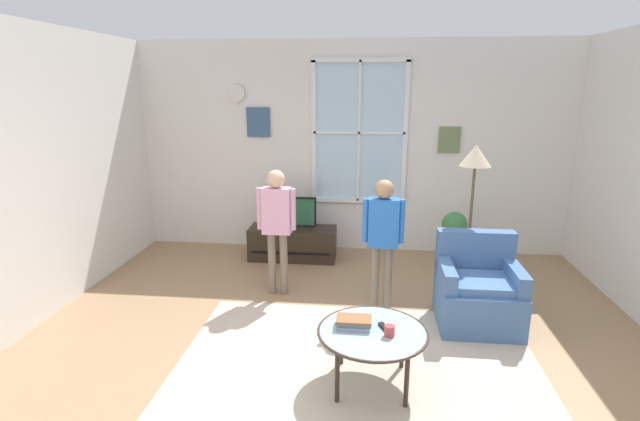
# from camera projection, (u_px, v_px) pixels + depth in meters

# --- Properties ---
(ground_plane) EXTENTS (6.45, 6.43, 0.02)m
(ground_plane) POSITION_uv_depth(u_px,v_px,m) (334.00, 362.00, 4.02)
(ground_plane) COLOR #9E7A56
(back_wall) EXTENTS (5.85, 0.17, 2.87)m
(back_wall) POSITION_uv_depth(u_px,v_px,m) (351.00, 148.00, 6.51)
(back_wall) COLOR silver
(back_wall) RESTS_ON ground_plane
(area_rug) EXTENTS (3.03, 2.01, 0.01)m
(area_rug) POSITION_uv_depth(u_px,v_px,m) (358.00, 361.00, 4.01)
(area_rug) COLOR #C6B29E
(area_rug) RESTS_ON ground_plane
(tv_stand) EXTENTS (1.15, 0.44, 0.43)m
(tv_stand) POSITION_uv_depth(u_px,v_px,m) (293.00, 243.00, 6.36)
(tv_stand) COLOR #2D2319
(tv_stand) RESTS_ON ground_plane
(television) EXTENTS (0.64, 0.08, 0.42)m
(television) POSITION_uv_depth(u_px,v_px,m) (292.00, 212.00, 6.24)
(television) COLOR #4C4C4C
(television) RESTS_ON tv_stand
(armchair) EXTENTS (0.76, 0.74, 0.87)m
(armchair) POSITION_uv_depth(u_px,v_px,m) (478.00, 292.00, 4.60)
(armchair) COLOR #476B9E
(armchair) RESTS_ON ground_plane
(coffee_table) EXTENTS (0.85, 0.85, 0.46)m
(coffee_table) POSITION_uv_depth(u_px,v_px,m) (372.00, 334.00, 3.61)
(coffee_table) COLOR #99B2B7
(coffee_table) RESTS_ON ground_plane
(book_stack) EXTENTS (0.27, 0.19, 0.08)m
(book_stack) POSITION_uv_depth(u_px,v_px,m) (354.00, 322.00, 3.65)
(book_stack) COLOR #8D91B4
(book_stack) RESTS_ON coffee_table
(cup) EXTENTS (0.08, 0.08, 0.09)m
(cup) POSITION_uv_depth(u_px,v_px,m) (389.00, 331.00, 3.52)
(cup) COLOR #BF3F3F
(cup) RESTS_ON coffee_table
(remote_near_books) EXTENTS (0.09, 0.14, 0.02)m
(remote_near_books) POSITION_uv_depth(u_px,v_px,m) (384.00, 327.00, 3.63)
(remote_near_books) COLOR black
(remote_near_books) RESTS_ON coffee_table
(person_pink_shirt) EXTENTS (0.42, 0.19, 1.41)m
(person_pink_shirt) POSITION_uv_depth(u_px,v_px,m) (277.00, 218.00, 5.11)
(person_pink_shirt) COLOR #726656
(person_pink_shirt) RESTS_ON ground_plane
(person_blue_shirt) EXTENTS (0.42, 0.19, 1.38)m
(person_blue_shirt) POSITION_uv_depth(u_px,v_px,m) (383.00, 230.00, 4.73)
(person_blue_shirt) COLOR #726656
(person_blue_shirt) RESTS_ON ground_plane
(potted_plant_by_window) EXTENTS (0.33, 0.33, 0.69)m
(potted_plant_by_window) POSITION_uv_depth(u_px,v_px,m) (454.00, 236.00, 6.16)
(potted_plant_by_window) COLOR silver
(potted_plant_by_window) RESTS_ON ground_plane
(floor_lamp) EXTENTS (0.32, 0.32, 1.68)m
(floor_lamp) POSITION_uv_depth(u_px,v_px,m) (474.00, 171.00, 4.89)
(floor_lamp) COLOR black
(floor_lamp) RESTS_ON ground_plane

